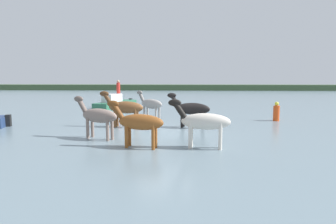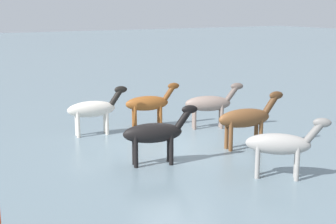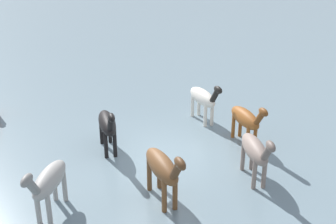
# 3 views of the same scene
# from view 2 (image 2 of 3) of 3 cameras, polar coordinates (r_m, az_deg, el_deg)

# --- Properties ---
(ground_plane) EXTENTS (153.90, 153.90, 0.00)m
(ground_plane) POSITION_cam_2_polar(r_m,az_deg,el_deg) (16.01, 0.46, -4.36)
(ground_plane) COLOR slate
(horse_pinto_flank) EXTENTS (2.40, 0.87, 1.85)m
(horse_pinto_flank) POSITION_cam_2_polar(r_m,az_deg,el_deg) (16.04, 9.33, -0.72)
(horse_pinto_flank) COLOR brown
(horse_pinto_flank) RESTS_ON ground_plane
(horse_dun_straggler) EXTENTS (2.27, 0.78, 1.76)m
(horse_dun_straggler) POSITION_cam_2_polar(r_m,az_deg,el_deg) (17.67, -8.83, 0.34)
(horse_dun_straggler) COLOR silver
(horse_dun_straggler) RESTS_ON ground_plane
(horse_gray_outer) EXTENTS (2.27, 1.01, 1.77)m
(horse_gray_outer) POSITION_cam_2_polar(r_m,az_deg,el_deg) (14.16, -1.51, -2.52)
(horse_gray_outer) COLOR black
(horse_gray_outer) RESTS_ON ground_plane
(horse_dark_mare) EXTENTS (2.20, 1.26, 1.76)m
(horse_dark_mare) POSITION_cam_2_polar(r_m,az_deg,el_deg) (18.52, 5.01, 1.00)
(horse_dark_mare) COLOR gray
(horse_dark_mare) RESTS_ON ground_plane
(horse_rear_stallion) EXTENTS (1.92, 1.73, 1.75)m
(horse_rear_stallion) POSITION_cam_2_polar(r_m,az_deg,el_deg) (13.41, 13.28, -3.77)
(horse_rear_stallion) COLOR #9E9993
(horse_rear_stallion) RESTS_ON ground_plane
(horse_lead) EXTENTS (2.20, 0.87, 1.70)m
(horse_lead) POSITION_cam_2_polar(r_m,az_deg,el_deg) (18.68, -2.28, 1.04)
(horse_lead) COLOR brown
(horse_lead) RESTS_ON ground_plane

